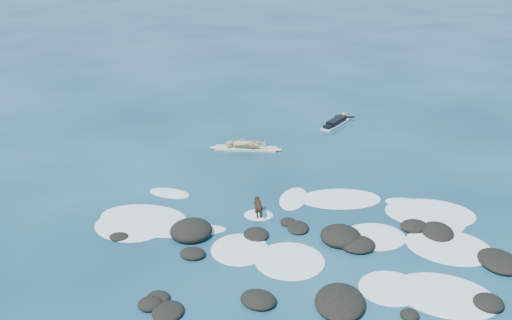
{
  "coord_description": "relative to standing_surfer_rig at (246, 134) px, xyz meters",
  "views": [
    {
      "loc": [
        -0.4,
        -17.74,
        10.42
      ],
      "look_at": [
        -1.97,
        4.0,
        0.9
      ],
      "focal_mm": 40.0,
      "sensor_mm": 36.0,
      "label": 1
    }
  ],
  "objects": [
    {
      "name": "reef_rocks",
      "position": [
        3.16,
        -9.06,
        -0.68
      ],
      "size": [
        13.84,
        6.4,
        0.63
      ],
      "color": "black",
      "rests_on": "ground"
    },
    {
      "name": "standing_surfer_rig",
      "position": [
        0.0,
        0.0,
        0.0
      ],
      "size": [
        3.49,
        0.69,
        1.99
      ],
      "rotation": [
        0.0,
        0.0,
        -0.0
      ],
      "color": "beige",
      "rests_on": "ground"
    },
    {
      "name": "breaking_foam",
      "position": [
        3.44,
        -7.46,
        -0.77
      ],
      "size": [
        14.53,
        8.55,
        0.12
      ],
      "color": "white",
      "rests_on": "ground"
    },
    {
      "name": "ground",
      "position": [
        2.69,
        -7.26,
        -0.78
      ],
      "size": [
        160.0,
        160.0,
        0.0
      ],
      "primitive_type": "plane",
      "color": "#0A2642",
      "rests_on": "ground"
    },
    {
      "name": "paddling_surfer_rig",
      "position": [
        4.52,
        3.8,
        -0.62
      ],
      "size": [
        1.88,
        2.52,
        0.47
      ],
      "rotation": [
        0.0,
        0.0,
        1.02
      ],
      "color": "silver",
      "rests_on": "ground"
    },
    {
      "name": "dog",
      "position": [
        1.03,
        -6.4,
        -0.34
      ],
      "size": [
        0.41,
        1.04,
        0.67
      ],
      "rotation": [
        0.0,
        0.0,
        1.79
      ],
      "color": "black",
      "rests_on": "ground"
    }
  ]
}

